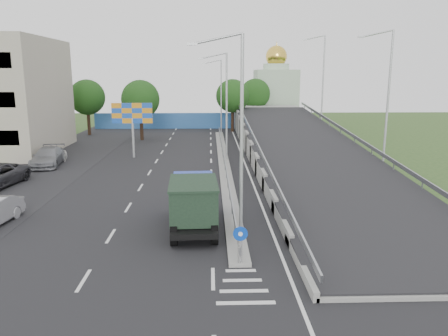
{
  "coord_description": "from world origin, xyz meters",
  "views": [
    {
      "loc": [
        -1.28,
        -15.65,
        8.3
      ],
      "look_at": [
        -0.37,
        12.59,
        2.2
      ],
      "focal_mm": 35.0,
      "sensor_mm": 36.0,
      "label": 1
    }
  ],
  "objects_px": {
    "lamp_post_mid": "(225,101)",
    "lamp_post_far": "(220,92)",
    "sign_bollard": "(240,245)",
    "parked_car_e": "(51,157)",
    "church": "(275,92)",
    "billboard": "(132,116)",
    "parked_car_d": "(48,157)",
    "lamp_post_near": "(238,125)",
    "dump_truck": "(194,201)"
  },
  "relations": [
    {
      "from": "church",
      "to": "billboard",
      "type": "xyz_separation_m",
      "value": [
        -19.0,
        -32.0,
        -1.12
      ]
    },
    {
      "from": "parked_car_d",
      "to": "sign_bollard",
      "type": "bearing_deg",
      "value": -60.65
    },
    {
      "from": "dump_truck",
      "to": "billboard",
      "type": "bearing_deg",
      "value": 105.6
    },
    {
      "from": "parked_car_e",
      "to": "lamp_post_far",
      "type": "bearing_deg",
      "value": 59.17
    },
    {
      "from": "lamp_post_mid",
      "to": "lamp_post_far",
      "type": "distance_m",
      "value": 20.0
    },
    {
      "from": "sign_bollard",
      "to": "parked_car_e",
      "type": "height_order",
      "value": "sign_bollard"
    },
    {
      "from": "lamp_post_near",
      "to": "parked_car_e",
      "type": "relative_size",
      "value": 2.44
    },
    {
      "from": "sign_bollard",
      "to": "lamp_post_near",
      "type": "xyz_separation_m",
      "value": [
        0.11,
        3.83,
        4.77
      ]
    },
    {
      "from": "sign_bollard",
      "to": "lamp_post_mid",
      "type": "relative_size",
      "value": 0.17
    },
    {
      "from": "church",
      "to": "dump_truck",
      "type": "distance_m",
      "value": 54.28
    },
    {
      "from": "billboard",
      "to": "parked_car_e",
      "type": "relative_size",
      "value": 1.33
    },
    {
      "from": "lamp_post_mid",
      "to": "parked_car_e",
      "type": "height_order",
      "value": "lamp_post_mid"
    },
    {
      "from": "billboard",
      "to": "parked_car_d",
      "type": "distance_m",
      "value": 8.79
    },
    {
      "from": "parked_car_d",
      "to": "lamp_post_near",
      "type": "bearing_deg",
      "value": -55.15
    },
    {
      "from": "lamp_post_far",
      "to": "church",
      "type": "bearing_deg",
      "value": 54.76
    },
    {
      "from": "sign_bollard",
      "to": "parked_car_e",
      "type": "bearing_deg",
      "value": 125.44
    },
    {
      "from": "dump_truck",
      "to": "lamp_post_far",
      "type": "bearing_deg",
      "value": 84.06
    },
    {
      "from": "sign_bollard",
      "to": "lamp_post_mid",
      "type": "distance_m",
      "value": 24.3
    },
    {
      "from": "lamp_post_near",
      "to": "church",
      "type": "xyz_separation_m",
      "value": [
        9.89,
        54.0,
        -0.5
      ]
    },
    {
      "from": "parked_car_e",
      "to": "dump_truck",
      "type": "bearing_deg",
      "value": -44.6
    },
    {
      "from": "lamp_post_mid",
      "to": "dump_truck",
      "type": "height_order",
      "value": "lamp_post_mid"
    },
    {
      "from": "lamp_post_far",
      "to": "dump_truck",
      "type": "distance_m",
      "value": 39.06
    },
    {
      "from": "lamp_post_mid",
      "to": "billboard",
      "type": "height_order",
      "value": "lamp_post_mid"
    },
    {
      "from": "sign_bollard",
      "to": "billboard",
      "type": "relative_size",
      "value": 0.3
    },
    {
      "from": "dump_truck",
      "to": "parked_car_e",
      "type": "distance_m",
      "value": 22.65
    },
    {
      "from": "lamp_post_far",
      "to": "billboard",
      "type": "xyz_separation_m",
      "value": [
        -9.11,
        -18.0,
        -1.62
      ]
    },
    {
      "from": "lamp_post_far",
      "to": "dump_truck",
      "type": "height_order",
      "value": "lamp_post_far"
    },
    {
      "from": "dump_truck",
      "to": "lamp_post_near",
      "type": "bearing_deg",
      "value": -30.66
    },
    {
      "from": "sign_bollard",
      "to": "church",
      "type": "distance_m",
      "value": 58.84
    },
    {
      "from": "church",
      "to": "parked_car_d",
      "type": "height_order",
      "value": "church"
    },
    {
      "from": "lamp_post_mid",
      "to": "church",
      "type": "bearing_deg",
      "value": 73.78
    },
    {
      "from": "lamp_post_near",
      "to": "lamp_post_far",
      "type": "relative_size",
      "value": 1.0
    },
    {
      "from": "parked_car_d",
      "to": "parked_car_e",
      "type": "xyz_separation_m",
      "value": [
        -0.02,
        0.73,
        -0.13
      ]
    },
    {
      "from": "lamp_post_mid",
      "to": "sign_bollard",
      "type": "bearing_deg",
      "value": -90.26
    },
    {
      "from": "lamp_post_far",
      "to": "parked_car_d",
      "type": "height_order",
      "value": "lamp_post_far"
    },
    {
      "from": "lamp_post_far",
      "to": "dump_truck",
      "type": "xyz_separation_m",
      "value": [
        -2.32,
        -38.76,
        -4.26
      ]
    },
    {
      "from": "church",
      "to": "lamp_post_far",
      "type": "bearing_deg",
      "value": -125.24
    },
    {
      "from": "sign_bollard",
      "to": "dump_truck",
      "type": "bearing_deg",
      "value": 113.56
    },
    {
      "from": "church",
      "to": "parked_car_d",
      "type": "bearing_deg",
      "value": -126.28
    },
    {
      "from": "lamp_post_near",
      "to": "dump_truck",
      "type": "relative_size",
      "value": 1.56
    },
    {
      "from": "lamp_post_mid",
      "to": "parked_car_d",
      "type": "relative_size",
      "value": 1.75
    },
    {
      "from": "lamp_post_near",
      "to": "dump_truck",
      "type": "bearing_deg",
      "value": 151.86
    },
    {
      "from": "lamp_post_far",
      "to": "church",
      "type": "relative_size",
      "value": 0.73
    },
    {
      "from": "church",
      "to": "parked_car_e",
      "type": "height_order",
      "value": "church"
    },
    {
      "from": "billboard",
      "to": "dump_truck",
      "type": "distance_m",
      "value": 22.0
    },
    {
      "from": "church",
      "to": "parked_car_d",
      "type": "distance_m",
      "value": 44.55
    },
    {
      "from": "lamp_post_near",
      "to": "billboard",
      "type": "xyz_separation_m",
      "value": [
        -9.11,
        22.0,
        -1.62
      ]
    },
    {
      "from": "lamp_post_far",
      "to": "parked_car_d",
      "type": "bearing_deg",
      "value": -126.94
    },
    {
      "from": "lamp_post_near",
      "to": "lamp_post_far",
      "type": "height_order",
      "value": "same"
    },
    {
      "from": "lamp_post_far",
      "to": "parked_car_e",
      "type": "distance_m",
      "value": 27.1
    }
  ]
}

